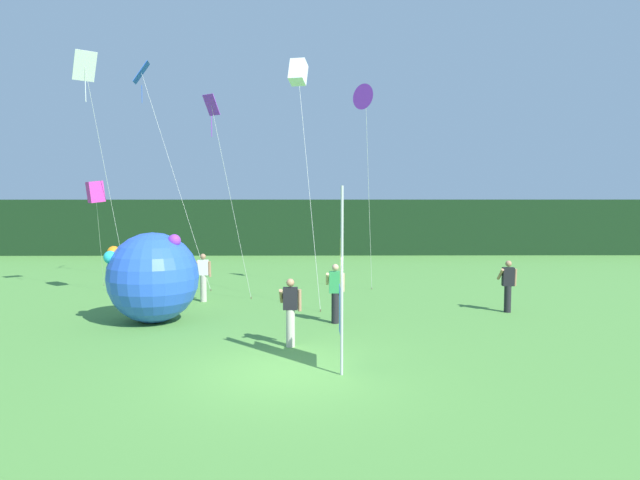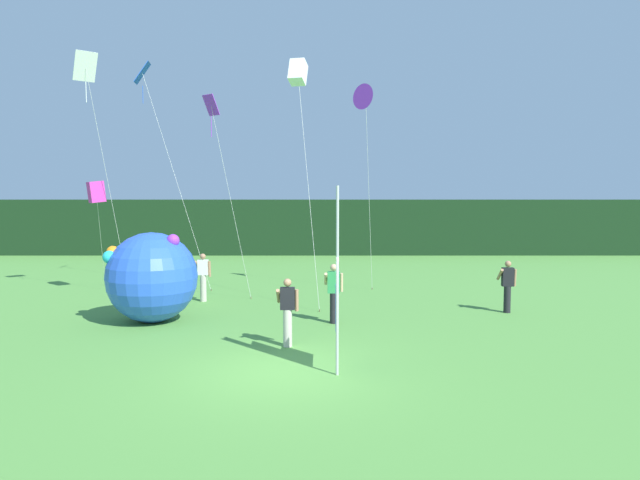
{
  "view_description": "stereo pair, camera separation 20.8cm",
  "coord_description": "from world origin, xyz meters",
  "views": [
    {
      "loc": [
        0.54,
        -11.99,
        3.79
      ],
      "look_at": [
        0.7,
        3.89,
        2.52
      ],
      "focal_mm": 32.2,
      "sensor_mm": 36.0,
      "label": 1
    },
    {
      "loc": [
        0.75,
        -11.99,
        3.79
      ],
      "look_at": [
        0.7,
        3.89,
        2.52
      ],
      "focal_mm": 32.2,
      "sensor_mm": 36.0,
      "label": 2
    }
  ],
  "objects": [
    {
      "name": "person_far_left",
      "position": [
        1.15,
        4.62,
        0.94
      ],
      "size": [
        0.55,
        0.48,
        1.76
      ],
      "color": "black",
      "rests_on": "ground"
    },
    {
      "name": "kite_white_box_0",
      "position": [
        -0.03,
        8.69,
        8.07
      ],
      "size": [
        1.15,
        2.89,
        8.57
      ],
      "color": "brown",
      "rests_on": "ground"
    },
    {
      "name": "kite_purple_diamond_2",
      "position": [
        -2.87,
        7.79,
        6.35
      ],
      "size": [
        1.52,
        1.17,
        7.14
      ],
      "color": "brown",
      "rests_on": "ground"
    },
    {
      "name": "ground_plane",
      "position": [
        0.0,
        0.0,
        0.0
      ],
      "size": [
        120.0,
        120.0,
        0.0
      ],
      "primitive_type": "plane",
      "color": "#518E3D"
    },
    {
      "name": "folding_chair",
      "position": [
        -4.14,
        7.27,
        0.51
      ],
      "size": [
        0.51,
        0.51,
        0.89
      ],
      "color": "#BCBCC1",
      "rests_on": "ground"
    },
    {
      "name": "distant_treeline",
      "position": [
        0.0,
        24.48,
        1.72
      ],
      "size": [
        80.0,
        2.4,
        3.44
      ],
      "primitive_type": "cube",
      "color": "black",
      "rests_on": "ground"
    },
    {
      "name": "person_mid_field",
      "position": [
        -0.05,
        2.04,
        0.91
      ],
      "size": [
        0.55,
        0.48,
        1.71
      ],
      "color": "#B7B2A3",
      "rests_on": "ground"
    },
    {
      "name": "person_far_right",
      "position": [
        6.75,
        6.15,
        0.89
      ],
      "size": [
        0.55,
        0.48,
        1.67
      ],
      "color": "black",
      "rests_on": "ground"
    },
    {
      "name": "kite_magenta_box_3",
      "position": [
        -7.53,
        9.27,
        3.87
      ],
      "size": [
        1.11,
        2.87,
        4.29
      ],
      "color": "brown",
      "rests_on": "ground"
    },
    {
      "name": "kite_purple_delta_1",
      "position": [
        2.43,
        9.4,
        7.32
      ],
      "size": [
        0.96,
        1.7,
        7.82
      ],
      "color": "brown",
      "rests_on": "ground"
    },
    {
      "name": "banner_flag",
      "position": [
        1.11,
        0.08,
        1.9
      ],
      "size": [
        0.06,
        1.03,
        3.97
      ],
      "color": "#B7B7BC",
      "rests_on": "ground"
    },
    {
      "name": "person_near_banner",
      "position": [
        -3.38,
        8.09,
        0.91
      ],
      "size": [
        0.55,
        0.48,
        1.7
      ],
      "color": "#B7B2A3",
      "rests_on": "ground"
    },
    {
      "name": "kite_blue_diamond_4",
      "position": [
        -6.22,
        11.28,
        8.21
      ],
      "size": [
        3.18,
        1.46,
        9.04
      ],
      "color": "brown",
      "rests_on": "ground"
    },
    {
      "name": "kite_white_diamond_5",
      "position": [
        -7.3,
        8.19,
        7.83
      ],
      "size": [
        1.21,
        2.09,
        8.65
      ],
      "color": "brown",
      "rests_on": "ground"
    },
    {
      "name": "inflatable_balloon",
      "position": [
        -4.22,
        4.8,
        1.34
      ],
      "size": [
        2.67,
        2.67,
        2.67
      ],
      "color": "blue",
      "rests_on": "ground"
    }
  ]
}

